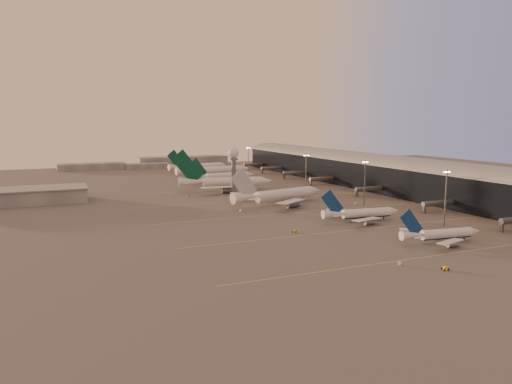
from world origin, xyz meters
name	(u,v)px	position (x,y,z in m)	size (l,w,h in m)	color
ground	(331,239)	(0.00, 0.00, 0.00)	(700.00, 700.00, 0.00)	#535050
taxiway_markings	(323,210)	(30.00, 56.00, 0.01)	(180.00, 185.25, 0.02)	#EFE554
terminal	(381,173)	(107.88, 110.09, 10.52)	(57.00, 362.00, 23.04)	black
hangar	(10,197)	(-120.00, 140.00, 4.32)	(82.00, 27.00, 8.50)	slate
radar_tower	(234,162)	(5.00, 120.00, 20.95)	(6.40, 6.40, 31.10)	#57595F
mast_a	(446,196)	(58.00, 0.00, 13.74)	(3.60, 0.56, 25.00)	#57595F
mast_b	(365,182)	(55.00, 55.00, 13.74)	(3.60, 0.56, 25.00)	#57595F
mast_c	(306,172)	(50.00, 110.00, 13.74)	(3.60, 0.56, 25.00)	#57595F
mast_d	(248,161)	(48.00, 200.00, 13.74)	(3.60, 0.56, 25.00)	#57595F
distant_horizon	(157,163)	(2.62, 325.14, 3.89)	(165.00, 37.50, 9.00)	slate
narrowbody_near	(441,236)	(35.03, -21.99, 2.83)	(35.79, 28.43, 14.00)	silver
narrowbody_mid	(361,215)	(30.72, 23.38, 3.18)	(40.21, 31.97, 15.71)	silver
widebody_white	(279,198)	(16.63, 80.32, 3.81)	(61.45, 48.68, 21.98)	silver
greentail_a	(226,184)	(8.30, 142.93, 4.04)	(62.22, 49.74, 22.88)	silver
greentail_b	(223,178)	(20.84, 183.33, 3.38)	(52.66, 42.40, 19.12)	silver
greentail_c	(214,172)	(24.67, 215.18, 4.18)	(65.19, 52.46, 23.68)	silver
greentail_d	(199,168)	(24.72, 257.62, 3.71)	(57.39, 45.95, 21.01)	silver
gsv_truck_a	(400,261)	(1.29, -39.25, 1.26)	(5.89, 5.88, 2.47)	white
gsv_tug_near	(445,269)	(10.80, -49.39, 0.59)	(3.13, 4.37, 1.14)	yellow
gsv_catering_a	(463,228)	(54.41, -14.15, 2.32)	(6.04, 3.52, 4.65)	white
gsv_tug_mid	(294,232)	(-8.16, 15.44, 0.52)	(4.15, 3.76, 1.02)	yellow
gsv_truck_b	(365,207)	(52.13, 49.81, 1.00)	(5.16, 3.05, 1.96)	yellow
gsv_truck_c	(241,209)	(-10.48, 68.99, 1.01)	(5.20, 3.23, 1.97)	white
gsv_catering_b	(356,201)	(55.13, 62.87, 2.26)	(5.83, 3.31, 4.53)	white
gsv_truck_d	(189,194)	(-20.73, 129.61, 1.00)	(1.87, 4.84, 1.95)	#4F5254
gsv_tug_hangar	(261,187)	(34.56, 145.26, 0.45)	(3.54, 2.83, 0.88)	white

